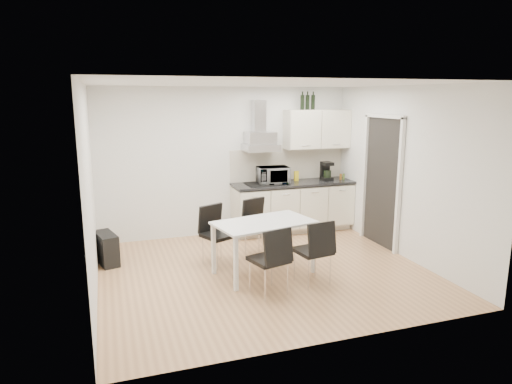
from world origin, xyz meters
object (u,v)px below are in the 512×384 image
kitchenette (295,186)px  dining_table (264,228)px  chair_far_right (261,228)px  chair_near_right (313,252)px  chair_far_left (219,236)px  guitar_amp (107,248)px  chair_near_left (269,260)px  floor_speaker (213,228)px

kitchenette → dining_table: size_ratio=1.73×
chair_far_right → chair_near_right: bearing=83.5°
chair_far_right → chair_far_left: bearing=-5.1°
chair_near_right → chair_far_right: bearing=94.4°
guitar_amp → dining_table: bearing=-42.9°
kitchenette → chair_far_left: bearing=-144.0°
chair_near_left → chair_near_right: 0.67m
chair_far_left → guitar_amp: (-1.57, 0.57, -0.21)m
floor_speaker → guitar_amp: bearing=-160.6°
dining_table → chair_far_right: chair_far_right is taller
dining_table → chair_near_left: chair_near_left is taller
chair_far_left → chair_near_left: same height
chair_far_left → chair_near_right: bearing=108.8°
dining_table → chair_near_left: size_ratio=1.66×
chair_near_left → chair_far_left: bearing=91.0°
chair_near_right → floor_speaker: 2.61m
kitchenette → guitar_amp: kitchenette is taller
chair_near_left → guitar_amp: bearing=122.2°
dining_table → chair_far_left: (-0.51, 0.52, -0.22)m
chair_far_right → guitar_amp: (-2.28, 0.39, -0.21)m
chair_far_right → guitar_amp: bearing=-29.3°
chair_far_left → chair_near_right: same height
guitar_amp → floor_speaker: (1.82, 0.85, -0.10)m
chair_near_right → guitar_amp: bearing=138.9°
chair_near_right → floor_speaker: size_ratio=3.39×
kitchenette → floor_speaker: bearing=173.7°
chair_far_right → floor_speaker: size_ratio=3.39×
chair_far_right → chair_near_right: 1.28m
dining_table → floor_speaker: size_ratio=5.62×
kitchenette → chair_near_left: bearing=-119.7°
chair_far_left → floor_speaker: bearing=-124.6°
kitchenette → chair_near_left: (-1.39, -2.44, -0.39)m
chair_far_left → chair_far_right: same height
kitchenette → floor_speaker: kitchenette is taller
chair_far_left → chair_near_left: (0.34, -1.18, 0.00)m
dining_table → floor_speaker: dining_table is taller
kitchenette → chair_near_right: bearing=-107.5°
dining_table → chair_far_left: bearing=122.7°
chair_far_left → chair_far_right: (0.71, 0.19, 0.00)m
chair_near_right → guitar_amp: size_ratio=1.48×
chair_far_left → chair_near_left: 1.23m
chair_near_right → guitar_amp: 3.05m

